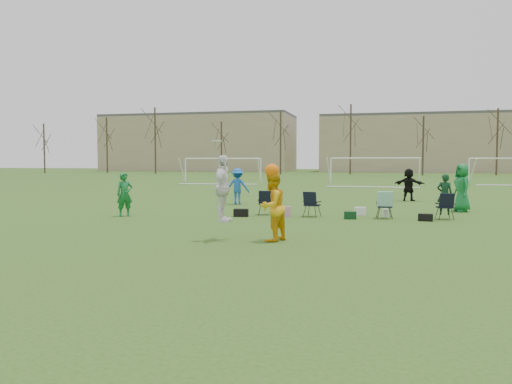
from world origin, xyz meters
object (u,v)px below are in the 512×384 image
(fielder_green_near, at_px, (125,194))
(fielder_green_far, at_px, (462,188))
(center_contest, at_px, (252,198))
(goal_right, at_px, (511,164))
(goal_left, at_px, (223,164))
(fielder_blue, at_px, (238,186))
(fielder_black, at_px, (409,185))
(goal_mid, at_px, (374,164))

(fielder_green_near, xyz_separation_m, fielder_green_far, (12.98, 4.95, 0.16))
(center_contest, xyz_separation_m, goal_right, (15.00, 36.38, 0.78))
(fielder_green_far, distance_m, goal_left, 28.89)
(fielder_green_far, relative_size, goal_left, 0.27)
(center_contest, bearing_deg, fielder_green_near, 143.39)
(fielder_blue, relative_size, fielder_green_far, 0.88)
(fielder_green_near, height_order, goal_left, goal_left)
(fielder_green_near, xyz_separation_m, fielder_black, (11.16, 10.47, 0.03))
(fielder_green_far, relative_size, center_contest, 0.76)
(goal_left, relative_size, goal_right, 1.01)
(fielder_green_near, relative_size, fielder_blue, 0.95)
(fielder_blue, distance_m, goal_right, 31.51)
(goal_mid, height_order, goal_right, same)
(goal_right, bearing_deg, fielder_green_far, -115.13)
(fielder_green_near, height_order, center_contest, center_contest)
(fielder_blue, relative_size, goal_mid, 0.24)
(fielder_green_far, distance_m, goal_right, 28.04)
(fielder_green_near, bearing_deg, fielder_black, 1.07)
(fielder_blue, height_order, goal_right, goal_right)
(fielder_green_near, bearing_deg, fielder_green_far, -21.24)
(fielder_black, bearing_deg, goal_right, -97.06)
(fielder_blue, bearing_deg, fielder_black, -161.36)
(fielder_black, xyz_separation_m, center_contest, (-4.92, -15.11, 0.27))
(fielder_black, distance_m, goal_left, 23.50)
(center_contest, bearing_deg, goal_left, 108.77)
(center_contest, relative_size, goal_right, 0.37)
(fielder_green_far, relative_size, goal_mid, 0.27)
(fielder_green_far, height_order, goal_mid, goal_mid)
(fielder_black, bearing_deg, fielder_blue, 45.19)
(fielder_green_near, distance_m, fielder_green_far, 13.90)
(fielder_green_far, bearing_deg, fielder_black, -179.61)
(fielder_green_near, relative_size, fielder_green_far, 0.84)
(fielder_green_near, relative_size, goal_left, 0.23)
(goal_left, xyz_separation_m, goal_right, (26.00, 4.00, 0.00))
(fielder_green_near, relative_size, goal_right, 0.23)
(fielder_blue, height_order, fielder_black, fielder_blue)
(fielder_blue, relative_size, center_contest, 0.67)
(goal_right, bearing_deg, fielder_black, -123.37)
(goal_mid, bearing_deg, fielder_blue, -104.32)
(goal_right, bearing_deg, goal_mid, -161.43)
(fielder_blue, xyz_separation_m, goal_left, (-7.54, 21.51, 1.03))
(center_contest, bearing_deg, goal_mid, 84.36)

